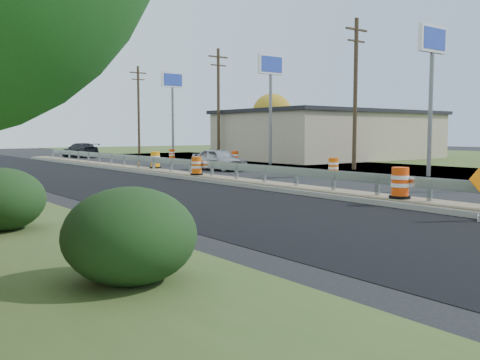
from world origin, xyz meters
TOP-DOWN VIEW (x-y plane):
  - ground at (0.00, 0.00)m, footprint 140.00×140.00m
  - milled_overlay at (-4.40, 10.00)m, footprint 7.20×120.00m
  - median at (0.00, 8.00)m, footprint 1.60×55.00m
  - guardrail at (0.00, 9.00)m, footprint 0.10×46.15m
  - retail_building_near at (20.99, 20.00)m, footprint 18.50×12.50m
  - pylon_sign_south at (10.50, 3.00)m, footprint 2.20×0.30m
  - pylon_sign_mid at (10.50, 16.00)m, footprint 2.20×0.30m
  - pylon_sign_north at (10.50, 30.00)m, footprint 2.20×0.30m
  - utility_pole_smid at (11.50, 9.00)m, footprint 1.90×0.26m
  - utility_pole_nmid at (11.50, 24.00)m, footprint 1.90×0.26m
  - utility_pole_north at (11.50, 39.00)m, footprint 1.90×0.26m
  - hedge_south at (-11.00, -6.00)m, footprint 2.09×2.09m
  - hedge_mid at (-11.50, 0.00)m, footprint 2.09×2.09m
  - tree_far_yellow at (26.00, 34.00)m, footprint 4.62×4.62m
  - barrel_median_near at (-0.15, -3.01)m, footprint 0.69×0.69m
  - barrel_median_mid at (-0.21, 9.06)m, footprint 0.62×0.62m
  - barrel_median_far at (0.55, 14.83)m, footprint 0.67×0.67m
  - barrel_shoulder_near at (7.00, 6.56)m, footprint 0.67×0.67m
  - barrel_shoulder_mid at (9.20, 18.58)m, footprint 0.66×0.66m
  - barrel_shoulder_far at (8.84, 27.34)m, footprint 0.61×0.61m
  - car_silver at (4.43, 13.77)m, footprint 2.07×4.21m
  - car_dark_far at (3.99, 36.37)m, footprint 2.42×4.90m

SIDE VIEW (x-z plane):
  - ground at x=0.00m, z-range 0.00..0.00m
  - milled_overlay at x=-4.40m, z-range 0.00..0.01m
  - median at x=0.00m, z-range 0.00..0.23m
  - barrel_shoulder_far at x=8.84m, z-range -0.02..0.88m
  - barrel_shoulder_mid at x=9.20m, z-range -0.02..0.95m
  - barrel_shoulder_near at x=7.00m, z-range -0.02..0.96m
  - barrel_median_mid at x=-0.21m, z-range 0.21..1.12m
  - car_dark_far at x=3.99m, z-range 0.00..1.37m
  - car_silver at x=4.43m, z-range 0.00..1.38m
  - barrel_median_far at x=0.55m, z-range 0.21..1.20m
  - barrel_median_near at x=-0.15m, z-range 0.21..1.22m
  - guardrail at x=0.00m, z-range 0.37..1.09m
  - hedge_south at x=-11.00m, z-range 0.00..1.52m
  - hedge_mid at x=-11.50m, z-range 0.00..1.52m
  - retail_building_near at x=20.99m, z-range 0.02..4.29m
  - tree_far_yellow at x=26.00m, z-range 1.11..7.97m
  - utility_pole_smid at x=11.50m, z-range 0.23..9.63m
  - utility_pole_nmid at x=11.50m, z-range 0.23..9.63m
  - utility_pole_north at x=11.50m, z-range 0.23..9.63m
  - pylon_sign_south at x=10.50m, z-range 2.53..10.43m
  - pylon_sign_mid at x=10.50m, z-range 2.53..10.43m
  - pylon_sign_north at x=10.50m, z-range 2.53..10.43m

